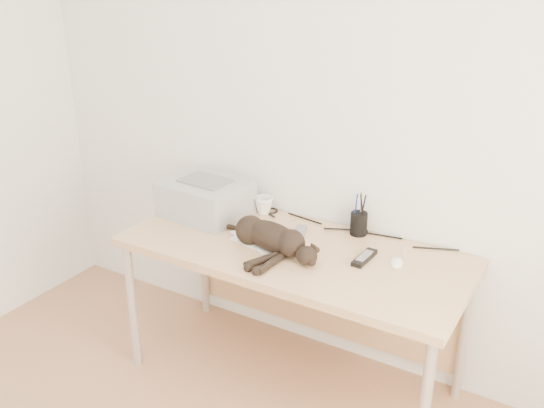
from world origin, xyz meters
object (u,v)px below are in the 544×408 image
Objects in this scene: cat at (268,237)px; mug at (264,205)px; printer at (206,198)px; pen_cup at (359,223)px; desk at (301,266)px; mouse at (397,261)px.

mug is at bearing 135.82° from cat.
printer is 0.70× the size of cat.
mug is at bearing -177.93° from pen_cup.
mouse reaches higher than desk.
printer is 0.30m from mug.
cat is at bearing -20.40° from printer.
pen_cup is (0.20, 0.20, 0.19)m from desk.
desk is 0.61m from printer.
printer reaches higher than mouse.
mouse is at bearing -12.50° from mug.
pen_cup is at bearing 62.70° from cat.
mouse is at bearing 28.36° from cat.
printer is 4.40× the size of mug.
pen_cup is at bearing 13.22° from printer.
printer is at bearing 171.22° from cat.
desk is at bearing -134.23° from pen_cup.
desk is at bearing -29.87° from mug.
printer is 1.03m from mouse.
cat is 0.46m from pen_cup.
mouse is (0.78, -0.17, -0.03)m from mug.
mug is (0.25, 0.16, -0.05)m from printer.
cat is 2.92× the size of pen_cup.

